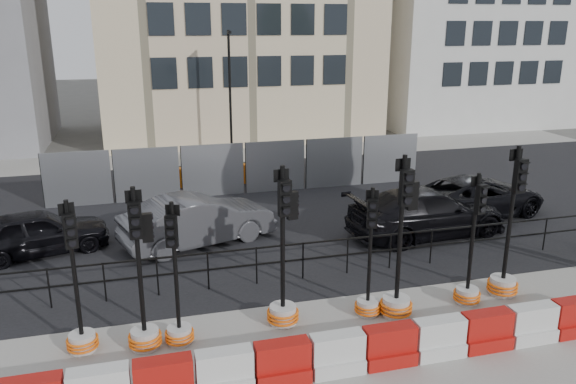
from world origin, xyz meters
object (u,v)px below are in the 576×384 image
object	(u,v)px
traffic_signal_d	(284,289)
car_c	(427,212)
traffic_signal_h	(505,266)
car_a	(38,232)
traffic_signal_a	(80,322)

from	to	relation	value
traffic_signal_d	car_c	distance (m)	6.93
traffic_signal_h	car_a	size ratio (longest dim) A/B	0.90
traffic_signal_a	car_a	world-z (taller)	traffic_signal_a
traffic_signal_h	car_a	world-z (taller)	traffic_signal_h
traffic_signal_d	car_a	xyz separation A→B (m)	(-5.70, 5.56, -0.19)
traffic_signal_a	car_a	distance (m)	5.77
traffic_signal_h	car_a	distance (m)	12.45
car_a	traffic_signal_h	bearing A→B (deg)	-131.29
car_c	car_a	bearing A→B (deg)	77.03
traffic_signal_h	car_c	distance (m)	4.12
traffic_signal_a	car_c	size ratio (longest dim) A/B	0.60
traffic_signal_h	car_a	bearing A→B (deg)	149.25
traffic_signal_a	traffic_signal_h	bearing A→B (deg)	-15.56
traffic_signal_h	car_c	xyz separation A→B (m)	(0.18, 4.11, -0.02)
car_a	traffic_signal_d	bearing A→B (deg)	-148.85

